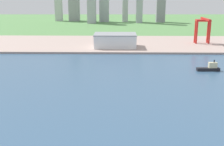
% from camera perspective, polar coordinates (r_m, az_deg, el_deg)
% --- Properties ---
extents(ground_plane, '(2400.00, 2400.00, 0.00)m').
position_cam_1_polar(ground_plane, '(242.13, 3.51, -2.16)').
color(ground_plane, '#56884B').
extents(water_bay, '(840.00, 360.00, 0.15)m').
position_cam_1_polar(water_bay, '(185.91, 4.26, -7.77)').
color(water_bay, '#385675').
rests_on(water_bay, ground).
extents(industrial_pier, '(840.00, 140.00, 2.50)m').
position_cam_1_polar(industrial_pier, '(426.74, 2.49, 5.80)').
color(industrial_pier, '#AC948A').
rests_on(industrial_pier, ground).
extents(tugboat_small, '(22.03, 5.62, 10.75)m').
position_cam_1_polar(tugboat_small, '(296.18, 18.62, 0.98)').
color(tugboat_small, black).
rests_on(tugboat_small, water_bay).
extents(port_crane_red, '(20.54, 40.32, 36.63)m').
position_cam_1_polar(port_crane_red, '(436.83, 17.48, 8.94)').
color(port_crane_red, red).
rests_on(port_crane_red, industrial_pier).
extents(warehouse_main, '(56.13, 36.69, 17.88)m').
position_cam_1_polar(warehouse_main, '(391.33, 0.63, 6.44)').
color(warehouse_main, white).
rests_on(warehouse_main, industrial_pier).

